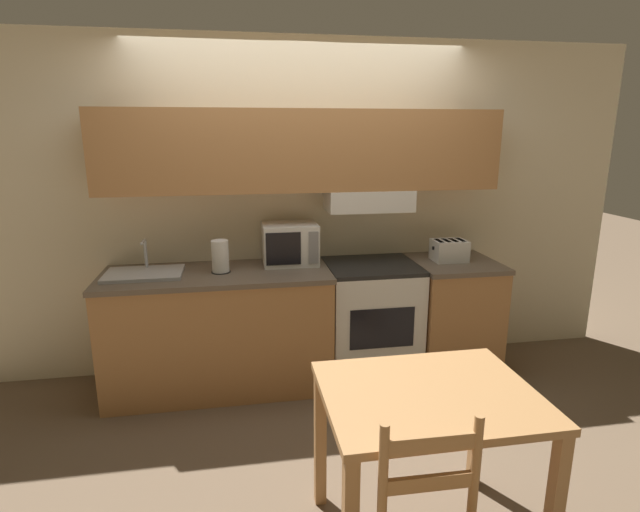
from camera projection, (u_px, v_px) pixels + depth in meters
The scene contains 10 objects.
ground_plane at pixel (303, 359), 4.21m from camera, with size 16.00×16.00×0.00m, color brown.
wall_back at pixel (304, 184), 3.79m from camera, with size 5.33×0.38×2.55m.
lower_counter_main at pixel (219, 330), 3.68m from camera, with size 1.62×0.67×0.89m.
lower_counter_right_stub at pixel (451, 315), 3.98m from camera, with size 0.63×0.67×0.89m.
stove_range at pixel (371, 319), 3.88m from camera, with size 0.68×0.62×0.89m.
microwave at pixel (290, 244), 3.76m from camera, with size 0.41×0.33×0.31m.
toaster at pixel (449, 250), 3.86m from camera, with size 0.27×0.20×0.16m.
sink_basin at pixel (144, 273), 3.48m from camera, with size 0.53×0.35×0.23m.
paper_towel_roll at pixel (220, 257), 3.53m from camera, with size 0.14×0.14×0.23m.
dining_table at pixel (428, 417), 2.20m from camera, with size 0.93×0.73×0.77m.
Camera 1 is at (-0.51, -3.83, 1.88)m, focal length 28.00 mm.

